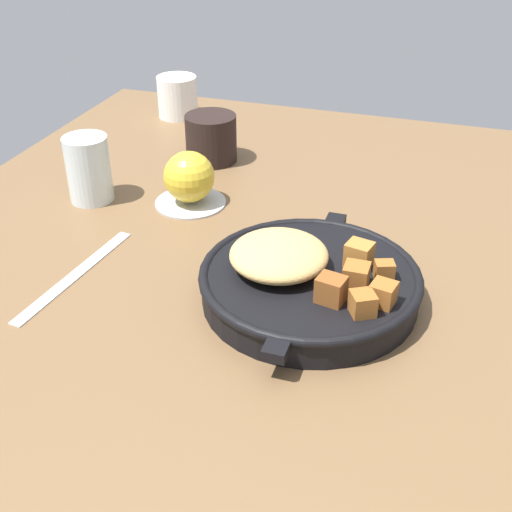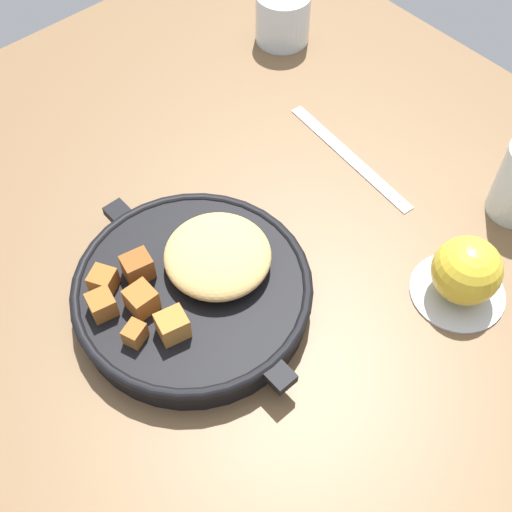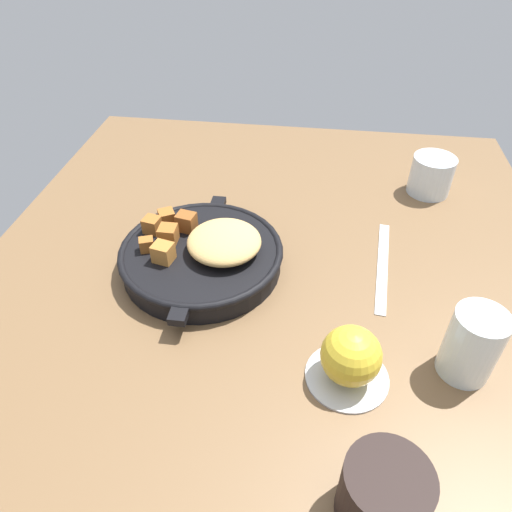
% 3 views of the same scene
% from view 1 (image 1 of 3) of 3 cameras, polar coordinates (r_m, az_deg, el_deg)
% --- Properties ---
extents(ground_plane, '(1.17, 0.94, 0.02)m').
position_cam_1_polar(ground_plane, '(0.85, -1.65, -1.11)').
color(ground_plane, brown).
extents(cast_iron_skillet, '(0.30, 0.26, 0.07)m').
position_cam_1_polar(cast_iron_skillet, '(0.76, 4.44, -2.03)').
color(cast_iron_skillet, black).
rests_on(cast_iron_skillet, ground_plane).
extents(saucer_plate, '(0.10, 0.10, 0.01)m').
position_cam_1_polar(saucer_plate, '(0.98, -5.67, 4.69)').
color(saucer_plate, '#B7BABF').
rests_on(saucer_plate, ground_plane).
extents(red_apple, '(0.07, 0.07, 0.07)m').
position_cam_1_polar(red_apple, '(0.97, -5.80, 6.82)').
color(red_apple, gold).
rests_on(red_apple, saucer_plate).
extents(butter_knife, '(0.22, 0.04, 0.00)m').
position_cam_1_polar(butter_knife, '(0.84, -15.29, -1.52)').
color(butter_knife, silver).
rests_on(butter_knife, ground_plane).
extents(white_creamer_pitcher, '(0.08, 0.08, 0.08)m').
position_cam_1_polar(white_creamer_pitcher, '(1.32, -6.80, 13.48)').
color(white_creamer_pitcher, white).
rests_on(white_creamer_pitcher, ground_plane).
extents(water_glass_tall, '(0.06, 0.06, 0.10)m').
position_cam_1_polar(water_glass_tall, '(1.00, -14.24, 7.29)').
color(water_glass_tall, silver).
rests_on(water_glass_tall, ground_plane).
extents(coffee_mug_dark, '(0.08, 0.08, 0.08)m').
position_cam_1_polar(coffee_mug_dark, '(1.11, -3.90, 10.10)').
color(coffee_mug_dark, black).
rests_on(coffee_mug_dark, ground_plane).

